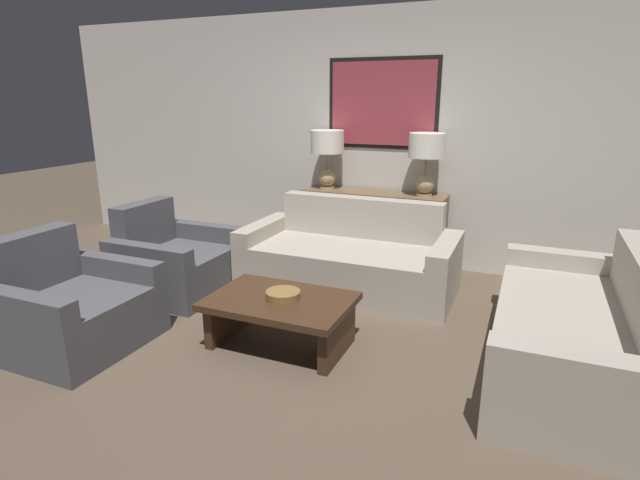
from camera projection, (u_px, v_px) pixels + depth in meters
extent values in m
plane|color=brown|center=(281.00, 355.00, 3.55)|extent=(20.00, 20.00, 0.00)
cube|color=beige|center=(383.00, 140.00, 5.32)|extent=(8.22, 0.10, 2.65)
cube|color=black|center=(382.00, 104.00, 5.17)|extent=(1.18, 0.01, 0.92)
cube|color=#9E3842|center=(382.00, 104.00, 5.16)|extent=(1.10, 0.02, 0.84)
cube|color=brown|center=(373.00, 229.00, 5.33)|extent=(1.51, 0.38, 0.81)
cylinder|color=tan|center=(327.00, 188.00, 5.42)|extent=(0.15, 0.15, 0.02)
sphere|color=tan|center=(327.00, 178.00, 5.39)|extent=(0.18, 0.18, 0.18)
cylinder|color=#8C7A51|center=(327.00, 161.00, 5.34)|extent=(0.02, 0.02, 0.18)
cylinder|color=white|center=(327.00, 142.00, 5.28)|extent=(0.36, 0.36, 0.24)
cylinder|color=tan|center=(424.00, 195.00, 5.02)|extent=(0.15, 0.15, 0.02)
sphere|color=tan|center=(425.00, 185.00, 4.99)|extent=(0.18, 0.18, 0.18)
cylinder|color=#8C7A51|center=(426.00, 167.00, 4.94)|extent=(0.02, 0.02, 0.18)
cylinder|color=white|center=(427.00, 145.00, 4.88)|extent=(0.36, 0.36, 0.24)
cube|color=#ADA393|center=(344.00, 271.00, 4.63)|extent=(1.62, 0.75, 0.43)
cube|color=#ADA393|center=(361.00, 238.00, 4.99)|extent=(1.62, 0.18, 0.82)
cube|color=#ADA393|center=(264.00, 250.00, 5.03)|extent=(0.18, 0.93, 0.57)
cube|color=#ADA393|center=(445.00, 273.00, 4.35)|extent=(0.18, 0.93, 0.57)
cube|color=#ADA393|center=(554.00, 338.00, 3.34)|extent=(0.75, 1.62, 0.43)
cube|color=#ADA393|center=(565.00, 285.00, 4.08)|extent=(0.93, 0.18, 0.57)
cube|color=#ADA393|center=(580.00, 406.00, 2.49)|extent=(0.93, 0.18, 0.57)
cube|color=#3D2616|center=(280.00, 301.00, 3.60)|extent=(1.02, 0.70, 0.05)
cube|color=#3D2616|center=(229.00, 315.00, 3.82)|extent=(0.07, 0.56, 0.32)
cube|color=#3D2616|center=(337.00, 336.00, 3.49)|extent=(0.07, 0.56, 0.32)
cylinder|color=olive|center=(283.00, 295.00, 3.58)|extent=(0.25, 0.25, 0.06)
cube|color=#4C4C51|center=(187.00, 272.00, 4.64)|extent=(0.72, 0.67, 0.40)
cube|color=#4C4C51|center=(146.00, 245.00, 4.75)|extent=(0.18, 0.67, 0.82)
cube|color=#4C4C51|center=(148.00, 276.00, 4.30)|extent=(0.90, 0.14, 0.56)
cube|color=#4C4C51|center=(204.00, 251.00, 5.01)|extent=(0.90, 0.14, 0.56)
cube|color=#4C4C51|center=(86.00, 322.00, 3.62)|extent=(0.72, 0.67, 0.40)
cube|color=#4C4C51|center=(38.00, 285.00, 3.73)|extent=(0.18, 0.67, 0.82)
cube|color=#4C4C51|center=(25.00, 333.00, 3.27)|extent=(0.90, 0.14, 0.56)
cube|color=#4C4C51|center=(117.00, 290.00, 3.98)|extent=(0.90, 0.14, 0.56)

